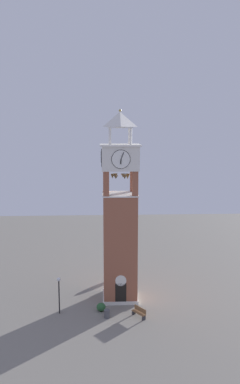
# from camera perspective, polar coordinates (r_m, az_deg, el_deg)

# --- Properties ---
(ground) EXTENTS (80.00, 80.00, 0.00)m
(ground) POSITION_cam_1_polar(r_m,az_deg,el_deg) (42.74, 0.00, -14.98)
(ground) COLOR gray
(clock_tower) EXTENTS (3.95, 3.95, 19.30)m
(clock_tower) POSITION_cam_1_polar(r_m,az_deg,el_deg) (40.14, 0.00, -4.52)
(clock_tower) COLOR #93543D
(clock_tower) RESTS_ON ground
(park_bench) EXTENTS (1.29, 1.56, 0.95)m
(park_bench) POSITION_cam_1_polar(r_m,az_deg,el_deg) (38.71, 2.79, -16.90)
(park_bench) COLOR brown
(park_bench) RESTS_ON ground
(lamp_post) EXTENTS (0.36, 0.36, 3.59)m
(lamp_post) POSITION_cam_1_polar(r_m,az_deg,el_deg) (38.95, -8.79, -13.55)
(lamp_post) COLOR black
(lamp_post) RESTS_ON ground
(trash_bin) EXTENTS (0.52, 0.52, 0.80)m
(trash_bin) POSITION_cam_1_polar(r_m,az_deg,el_deg) (38.60, -1.89, -17.11)
(trash_bin) COLOR #4C4C51
(trash_bin) RESTS_ON ground
(shrub_near_entry) EXTENTS (0.76, 0.76, 1.03)m
(shrub_near_entry) POSITION_cam_1_polar(r_m,az_deg,el_deg) (47.10, -1.02, -11.95)
(shrub_near_entry) COLOR #28562D
(shrub_near_entry) RESTS_ON ground
(shrub_left_of_tower) EXTENTS (0.89, 0.89, 0.80)m
(shrub_left_of_tower) POSITION_cam_1_polar(r_m,az_deg,el_deg) (39.88, -2.75, -16.21)
(shrub_left_of_tower) COLOR #28562D
(shrub_left_of_tower) RESTS_ON ground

